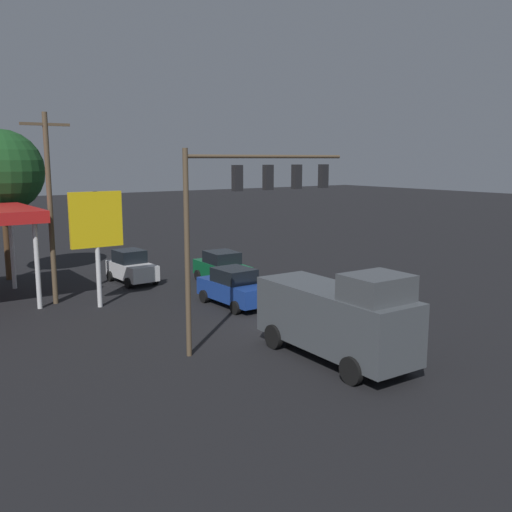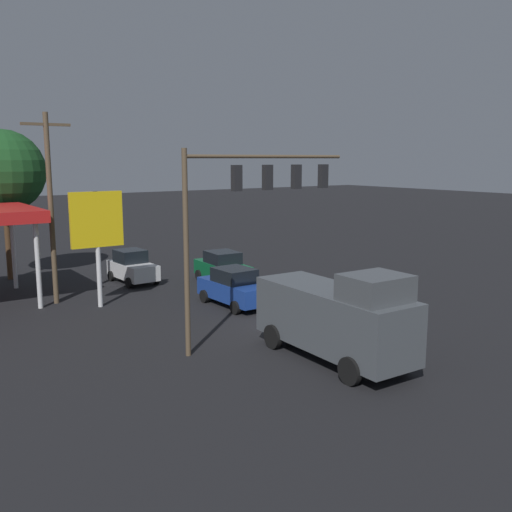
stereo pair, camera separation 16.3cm
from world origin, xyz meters
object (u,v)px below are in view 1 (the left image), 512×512
Objects in this scene: traffic_signal_assembly at (252,197)px; delivery_truck at (337,316)px; utility_pole at (50,205)px; price_sign at (96,224)px; hatchback_crossing at (131,267)px; sedan_waiting at (234,287)px; sedan_far at (222,268)px; street_tree at (1,171)px.

traffic_signal_assembly reaches higher than delivery_truck.
utility_pole is 2.74m from price_sign.
price_sign is 1.50× the size of hatchback_crossing.
utility_pole reaches higher than delivery_truck.
traffic_signal_assembly reaches higher than sedan_waiting.
price_sign reaches higher than delivery_truck.
delivery_truck is at bearing -9.67° from sedan_waiting.
sedan_far is at bearing 175.28° from utility_pole.
utility_pole reaches higher than price_sign.
delivery_truck is 0.75× the size of street_tree.
hatchback_crossing is 8.44m from sedan_waiting.
hatchback_crossing is at bearing -122.94° from sedan_far.
price_sign is 0.85× the size of delivery_truck.
hatchback_crossing is at bearing 138.42° from street_tree.
price_sign is at bearing -159.23° from delivery_truck.
delivery_truck is at bearing 112.71° from utility_pole.
delivery_truck is at bearing 109.56° from price_sign.
street_tree is (5.44, -18.72, 0.73)m from traffic_signal_assembly.
price_sign is at bearing -124.37° from sedan_waiting.
traffic_signal_assembly is 14.38m from hatchback_crossing.
sedan_far is at bearing 166.89° from delivery_truck.
street_tree is at bearing -85.26° from utility_pole.
hatchback_crossing is at bearing -167.27° from sedan_waiting.
price_sign is 7.53m from sedan_waiting.
hatchback_crossing is (0.86, -17.10, -0.75)m from delivery_truck.
street_tree reaches higher than traffic_signal_assembly.
traffic_signal_assembly is 2.00× the size of hatchback_crossing.
delivery_truck is 9.05m from sedan_waiting.
sedan_far is at bearing -115.41° from traffic_signal_assembly.
sedan_waiting is (-1.25, -8.93, -0.74)m from delivery_truck.
street_tree is at bearing -161.97° from delivery_truck.
price_sign is at bearing 103.16° from street_tree.
hatchback_crossing reaches higher than sedan_far.
traffic_signal_assembly is 12.01m from utility_pole.
delivery_truck is 23.85m from street_tree.
delivery_truck is 17.14m from hatchback_crossing.
traffic_signal_assembly reaches higher than sedan_far.
sedan_waiting is at bearing 173.27° from delivery_truck.
hatchback_crossing is at bearing -128.77° from price_sign.
utility_pole is 7.16m from hatchback_crossing.
delivery_truck is (-4.48, 12.60, -2.51)m from price_sign.
price_sign is 1.29× the size of sedan_far.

